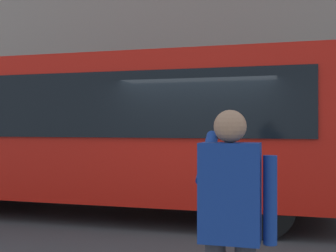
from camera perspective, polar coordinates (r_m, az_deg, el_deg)
ground_plane at (r=7.62m, az=4.63°, el=-13.21°), size 60.00×60.00×0.00m
red_bus at (r=8.59m, az=-7.69°, el=-0.39°), size 9.05×2.54×3.08m
pedestrian_photographer at (r=2.96m, az=8.33°, el=-11.71°), size 0.53×0.52×1.70m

